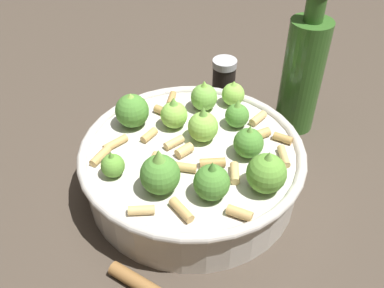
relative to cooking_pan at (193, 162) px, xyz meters
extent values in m
plane|color=#42382D|center=(0.00, 0.00, -0.04)|extent=(2.40, 2.40, 0.00)
cylinder|color=beige|center=(0.00, 0.00, -0.01)|extent=(0.28, 0.28, 0.07)
torus|color=beige|center=(0.00, 0.00, 0.02)|extent=(0.29, 0.29, 0.01)
sphere|color=#4C8933|center=(0.09, 0.03, 0.04)|extent=(0.05, 0.05, 0.05)
cone|color=#8CC64C|center=(0.09, 0.03, 0.06)|extent=(0.02, 0.02, 0.01)
sphere|color=#8CC64C|center=(0.04, -0.11, 0.04)|extent=(0.03, 0.03, 0.03)
cone|color=#8CC64C|center=(0.04, -0.11, 0.05)|extent=(0.02, 0.02, 0.01)
sphere|color=#4C8933|center=(-0.03, 0.07, 0.04)|extent=(0.05, 0.05, 0.05)
cone|color=#75B247|center=(-0.03, 0.07, 0.07)|extent=(0.02, 0.02, 0.02)
sphere|color=#8CC64C|center=(0.05, -0.01, 0.04)|extent=(0.04, 0.04, 0.04)
cone|color=#75B247|center=(0.05, -0.01, 0.06)|extent=(0.02, 0.02, 0.02)
sphere|color=#75B247|center=(0.06, -0.07, 0.04)|extent=(0.04, 0.04, 0.04)
cone|color=#8CC64C|center=(0.06, -0.07, 0.06)|extent=(0.02, 0.02, 0.02)
sphere|color=#609E38|center=(0.03, 0.10, 0.04)|extent=(0.03, 0.03, 0.03)
cone|color=#609E38|center=(0.03, 0.10, 0.05)|extent=(0.01, 0.01, 0.01)
sphere|color=#4C8933|center=(-0.07, 0.03, 0.04)|extent=(0.04, 0.04, 0.04)
cone|color=#4C8933|center=(-0.07, 0.03, 0.06)|extent=(0.02, 0.02, 0.02)
sphere|color=#8CC64C|center=(0.01, -0.02, 0.04)|extent=(0.04, 0.04, 0.04)
cone|color=#75B247|center=(0.01, -0.02, 0.06)|extent=(0.02, 0.02, 0.02)
sphere|color=#609E38|center=(-0.10, -0.02, 0.04)|extent=(0.05, 0.05, 0.05)
cone|color=#75B247|center=(-0.10, -0.02, 0.07)|extent=(0.02, 0.02, 0.02)
sphere|color=#4C8933|center=(-0.05, -0.05, 0.04)|extent=(0.04, 0.04, 0.04)
cone|color=#75B247|center=(-0.05, -0.05, 0.06)|extent=(0.01, 0.01, 0.02)
sphere|color=#4C8933|center=(0.00, -0.08, 0.04)|extent=(0.03, 0.03, 0.03)
cone|color=#75B247|center=(0.00, -0.08, 0.06)|extent=(0.02, 0.02, 0.02)
cylinder|color=tan|center=(-0.09, -0.08, 0.03)|extent=(0.03, 0.03, 0.01)
cylinder|color=tan|center=(0.06, 0.10, 0.03)|extent=(0.02, 0.03, 0.01)
cylinder|color=tan|center=(-0.06, -0.10, 0.03)|extent=(0.03, 0.02, 0.01)
cylinder|color=tan|center=(0.07, 0.07, 0.03)|extent=(0.01, 0.03, 0.01)
cylinder|color=tan|center=(-0.04, -0.09, 0.03)|extent=(0.02, 0.02, 0.01)
cylinder|color=tan|center=(-0.07, 0.08, 0.03)|extent=(0.03, 0.01, 0.01)
cylinder|color=tan|center=(0.10, -0.05, 0.03)|extent=(0.03, 0.03, 0.01)
cylinder|color=tan|center=(-0.01, -0.11, 0.03)|extent=(0.01, 0.03, 0.01)
cylinder|color=tan|center=(-0.04, 0.11, 0.03)|extent=(0.03, 0.03, 0.01)
cylinder|color=tan|center=(-0.07, -0.01, 0.03)|extent=(0.03, 0.03, 0.01)
cylinder|color=tan|center=(0.01, 0.05, 0.03)|extent=(0.02, 0.03, 0.01)
cylinder|color=tan|center=(0.00, 0.01, 0.03)|extent=(0.01, 0.02, 0.01)
cylinder|color=tan|center=(0.05, 0.03, 0.03)|extent=(0.02, 0.03, 0.01)
cylinder|color=tan|center=(-0.04, 0.00, 0.03)|extent=(0.03, 0.03, 0.01)
cylinder|color=tan|center=(0.02, 0.01, 0.03)|extent=(0.01, 0.03, 0.01)
cylinder|color=tan|center=(-0.02, 0.03, 0.03)|extent=(0.03, 0.03, 0.01)
cylinder|color=tan|center=(-0.12, 0.03, 0.03)|extent=(0.03, 0.02, 0.01)
cylinder|color=tan|center=(0.09, -0.02, 0.03)|extent=(0.03, 0.02, 0.01)
cylinder|color=tan|center=(0.12, 0.00, 0.03)|extent=(0.02, 0.02, 0.01)
cylinder|color=black|center=(0.12, -0.17, -0.01)|extent=(0.04, 0.04, 0.07)
cylinder|color=silver|center=(0.12, -0.17, 0.03)|extent=(0.04, 0.04, 0.01)
cylinder|color=#336023|center=(0.00, -0.21, 0.04)|extent=(0.06, 0.06, 0.18)
cylinder|color=#336023|center=(0.00, -0.21, 0.15)|extent=(0.03, 0.03, 0.04)
camera|label=1|loc=(-0.31, 0.26, 0.38)|focal=39.43mm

